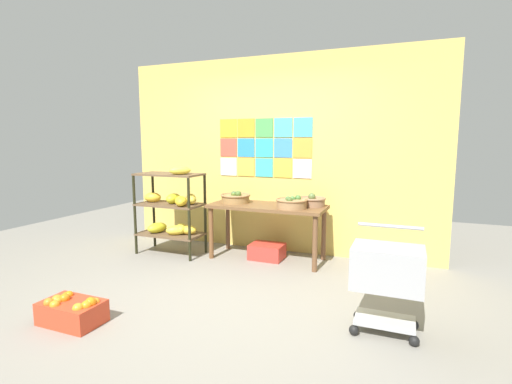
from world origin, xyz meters
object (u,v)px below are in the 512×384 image
Objects in this scene: fruit_basket_centre at (312,201)px; produce_crate_under_table at (267,251)px; banana_shelf_unit at (173,207)px; fruit_basket_back_left at (236,198)px; orange_crate_foreground at (72,311)px; display_table at (267,212)px; shopping_cart at (387,272)px; fruit_basket_back_right at (292,203)px.

fruit_basket_centre reaches higher than produce_crate_under_table.
fruit_basket_centre is (1.80, 0.41, 0.14)m from banana_shelf_unit.
banana_shelf_unit is 3.51× the size of fruit_basket_centre.
fruit_basket_back_left is 0.77× the size of orange_crate_foreground.
orange_crate_foreground is at bearing -121.43° from fruit_basket_centre.
shopping_cart is (1.54, -1.43, -0.11)m from display_table.
shopping_cart is at bearing -22.68° from banana_shelf_unit.
fruit_basket_back_left reaches higher than display_table.
banana_shelf_unit is 1.62m from fruit_basket_back_right.
produce_crate_under_table is (-0.00, 0.01, -0.52)m from display_table.
shopping_cart reaches higher than display_table.
produce_crate_under_table is 2.44m from orange_crate_foreground.
produce_crate_under_table is at bearing 12.08° from banana_shelf_unit.
fruit_basket_back_right is (-0.19, -0.25, -0.00)m from fruit_basket_centre.
display_table reaches higher than orange_crate_foreground.
fruit_basket_back_right is 0.46× the size of shopping_cart.
banana_shelf_unit is 3.04× the size of fruit_basket_back_left.
banana_shelf_unit is 2.82× the size of produce_crate_under_table.
produce_crate_under_table is (-0.55, -0.14, -0.68)m from fruit_basket_centre.
display_table is at bearing 11.80° from banana_shelf_unit.
produce_crate_under_table is at bearing -1.43° from fruit_basket_back_left.
shopping_cart is (1.18, -1.32, -0.28)m from fruit_basket_back_right.
fruit_basket_back_right is at bearing -16.89° from display_table.
produce_crate_under_table is at bearing 131.56° from shopping_cart.
fruit_basket_back_right reaches higher than produce_crate_under_table.
display_table is 0.41m from fruit_basket_back_right.
fruit_basket_back_right is at bearing 5.41° from banana_shelf_unit.
orange_crate_foreground is (-0.92, -2.27, 0.01)m from produce_crate_under_table.
orange_crate_foreground is at bearing -166.83° from shopping_cart.
shopping_cart reaches higher than orange_crate_foreground.
fruit_basket_centre reaches higher than fruit_basket_back_right.
orange_crate_foreground is at bearing -80.55° from banana_shelf_unit.
fruit_basket_back_right is at bearing -126.98° from fruit_basket_centre.
fruit_basket_back_left is 0.93× the size of produce_crate_under_table.
fruit_basket_centre is at bearing 116.63° from shopping_cart.
banana_shelf_unit is at bearing -167.29° from fruit_basket_centre.
banana_shelf_unit is 1.43× the size of shopping_cart.
display_table is 2.10m from shopping_cart.
produce_crate_under_table is 0.51× the size of shopping_cart.
fruit_basket_back_left reaches higher than shopping_cart.
orange_crate_foreground is (-1.47, -2.41, -0.67)m from fruit_basket_centre.
banana_shelf_unit reaches higher than fruit_basket_back_left.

